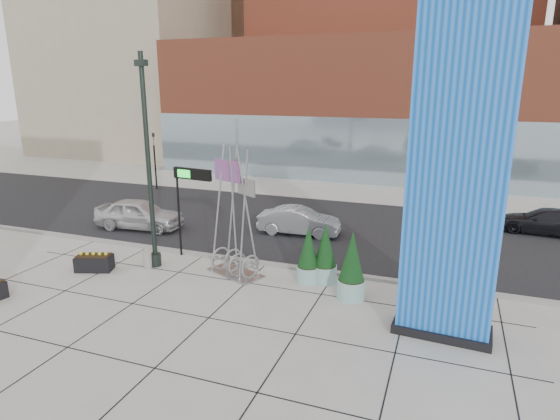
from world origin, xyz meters
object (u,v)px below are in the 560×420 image
(blue_pylon, at_px, (456,187))
(overhead_street_sign, at_px, (191,181))
(lamp_post, at_px, (150,184))
(car_silver_mid, at_px, (299,221))
(public_art_sculpture, at_px, (235,242))
(concrete_bollard, at_px, (147,260))
(car_white_west, at_px, (139,214))

(blue_pylon, xyz_separation_m, overhead_street_sign, (-10.51, 3.19, -1.18))
(lamp_post, bearing_deg, car_silver_mid, 54.94)
(public_art_sculpture, relative_size, concrete_bollard, 7.50)
(overhead_street_sign, bearing_deg, lamp_post, -116.19)
(car_white_west, bearing_deg, car_silver_mid, -82.27)
(blue_pylon, height_order, overhead_street_sign, blue_pylon)
(lamp_post, relative_size, car_white_west, 1.86)
(lamp_post, height_order, overhead_street_sign, lamp_post)
(public_art_sculpture, bearing_deg, concrete_bollard, -146.64)
(car_silver_mid, bearing_deg, car_white_west, 99.57)
(lamp_post, relative_size, public_art_sculpture, 1.65)
(lamp_post, bearing_deg, blue_pylon, -8.39)
(overhead_street_sign, distance_m, car_white_west, 6.15)
(overhead_street_sign, bearing_deg, public_art_sculpture, -16.32)
(lamp_post, height_order, car_white_west, lamp_post)
(blue_pylon, distance_m, car_silver_mid, 11.36)
(concrete_bollard, bearing_deg, car_white_west, 129.42)
(concrete_bollard, bearing_deg, lamp_post, 59.49)
(public_art_sculpture, xyz_separation_m, overhead_street_sign, (-2.57, 1.14, 2.06))
(concrete_bollard, bearing_deg, car_silver_mid, 55.15)
(lamp_post, relative_size, overhead_street_sign, 2.16)
(concrete_bollard, bearing_deg, public_art_sculpture, 9.94)
(concrete_bollard, height_order, car_white_west, car_white_west)
(public_art_sculpture, distance_m, car_white_west, 8.38)
(blue_pylon, relative_size, overhead_street_sign, 2.39)
(blue_pylon, distance_m, public_art_sculpture, 8.82)
(car_white_west, xyz_separation_m, car_silver_mid, (8.21, 2.02, -0.11))
(lamp_post, height_order, concrete_bollard, lamp_post)
(concrete_bollard, distance_m, car_silver_mid, 7.93)
(car_white_west, bearing_deg, concrete_bollard, -146.64)
(blue_pylon, relative_size, concrete_bollard, 13.71)
(blue_pylon, distance_m, car_white_west, 16.90)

